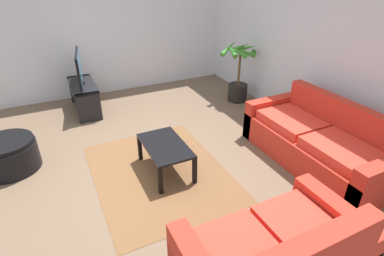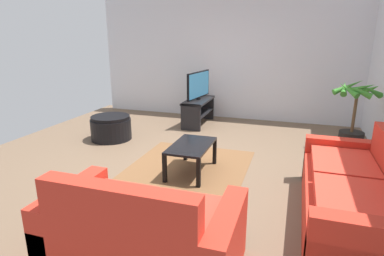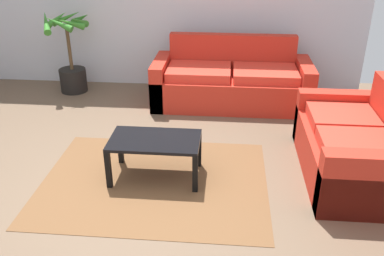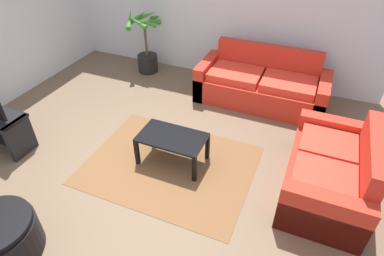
# 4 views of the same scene
# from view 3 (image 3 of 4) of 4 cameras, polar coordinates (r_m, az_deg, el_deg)

# --- Properties ---
(ground_plane) EXTENTS (6.60, 6.60, 0.00)m
(ground_plane) POSITION_cam_3_polar(r_m,az_deg,el_deg) (4.07, -10.15, -8.51)
(ground_plane) COLOR brown
(couch_main) EXTENTS (2.14, 0.90, 0.90)m
(couch_main) POSITION_cam_3_polar(r_m,az_deg,el_deg) (5.85, 5.39, 6.15)
(couch_main) COLOR red
(couch_main) RESTS_ON ground
(couch_loveseat) EXTENTS (0.90, 1.58, 0.90)m
(couch_loveseat) POSITION_cam_3_polar(r_m,az_deg,el_deg) (4.43, 21.34, -2.53)
(couch_loveseat) COLOR red
(couch_loveseat) RESTS_ON ground
(coffee_table) EXTENTS (0.88, 0.52, 0.42)m
(coffee_table) POSITION_cam_3_polar(r_m,az_deg,el_deg) (4.07, -5.09, -2.27)
(coffee_table) COLOR black
(coffee_table) RESTS_ON ground
(area_rug) EXTENTS (2.20, 1.70, 0.01)m
(area_rug) POSITION_cam_3_polar(r_m,az_deg,el_deg) (4.17, -5.13, -7.21)
(area_rug) COLOR brown
(area_rug) RESTS_ON ground
(potted_palm) EXTENTS (0.77, 0.75, 1.20)m
(potted_palm) POSITION_cam_3_polar(r_m,az_deg,el_deg) (6.47, -16.25, 9.01)
(potted_palm) COLOR black
(potted_palm) RESTS_ON ground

